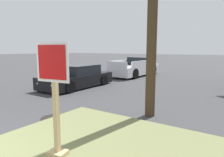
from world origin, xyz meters
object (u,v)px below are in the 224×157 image
at_px(stop_sign, 55,102).
at_px(manhole_cover, 52,118).
at_px(pickup_truck_white, 136,68).
at_px(parked_sedan_black, 78,78).

distance_m(stop_sign, manhole_cover, 2.77).
bearing_deg(pickup_truck_white, parked_sedan_black, -93.61).
bearing_deg(stop_sign, pickup_truck_white, 110.81).
bearing_deg(manhole_cover, stop_sign, -37.26).
distance_m(stop_sign, pickup_truck_white, 13.02).
distance_m(manhole_cover, parked_sedan_black, 5.29).
relative_size(manhole_cover, parked_sedan_black, 0.16).
xyz_separation_m(manhole_cover, pickup_truck_white, (-2.62, 10.64, 0.61)).
bearing_deg(stop_sign, manhole_cover, 142.74).
relative_size(manhole_cover, pickup_truck_white, 0.13).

